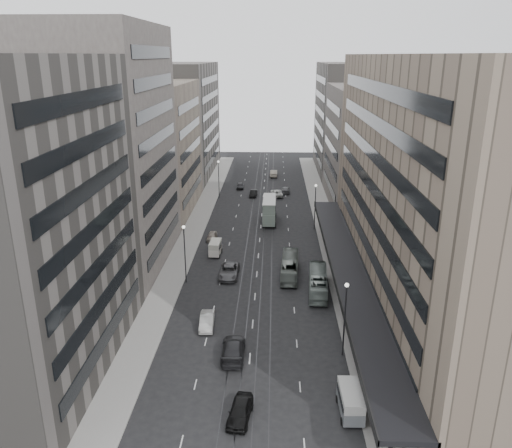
# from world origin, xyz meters

# --- Properties ---
(ground) EXTENTS (220.00, 220.00, 0.00)m
(ground) POSITION_xyz_m (0.00, 0.00, 0.00)
(ground) COLOR black
(ground) RESTS_ON ground
(sidewalk_right) EXTENTS (4.00, 125.00, 0.15)m
(sidewalk_right) POSITION_xyz_m (12.00, 37.50, 0.07)
(sidewalk_right) COLOR gray
(sidewalk_right) RESTS_ON ground
(sidewalk_left) EXTENTS (4.00, 125.00, 0.15)m
(sidewalk_left) POSITION_xyz_m (-12.00, 37.50, 0.07)
(sidewalk_left) COLOR gray
(sidewalk_left) RESTS_ON ground
(department_store) EXTENTS (19.20, 60.00, 30.00)m
(department_store) POSITION_xyz_m (21.45, 8.00, 14.95)
(department_store) COLOR #806F5D
(department_store) RESTS_ON ground
(building_right_mid) EXTENTS (15.00, 28.00, 24.00)m
(building_right_mid) POSITION_xyz_m (21.50, 52.00, 12.00)
(building_right_mid) COLOR #4E4844
(building_right_mid) RESTS_ON ground
(building_right_far) EXTENTS (15.00, 32.00, 28.00)m
(building_right_far) POSITION_xyz_m (21.50, 82.00, 14.00)
(building_right_far) COLOR #625D58
(building_right_far) RESTS_ON ground
(building_left_a) EXTENTS (15.00, 28.00, 30.00)m
(building_left_a) POSITION_xyz_m (-21.50, -8.00, 15.00)
(building_left_a) COLOR #625D58
(building_left_a) RESTS_ON ground
(building_left_b) EXTENTS (15.00, 26.00, 34.00)m
(building_left_b) POSITION_xyz_m (-21.50, 19.00, 17.00)
(building_left_b) COLOR #4E4844
(building_left_b) RESTS_ON ground
(building_left_c) EXTENTS (15.00, 28.00, 25.00)m
(building_left_c) POSITION_xyz_m (-21.50, 46.00, 12.50)
(building_left_c) COLOR slate
(building_left_c) RESTS_ON ground
(building_left_d) EXTENTS (15.00, 38.00, 28.00)m
(building_left_d) POSITION_xyz_m (-21.50, 79.00, 14.00)
(building_left_d) COLOR #625D58
(building_left_d) RESTS_ON ground
(lamp_right_near) EXTENTS (0.44, 0.44, 8.32)m
(lamp_right_near) POSITION_xyz_m (9.70, -5.00, 5.20)
(lamp_right_near) COLOR #262628
(lamp_right_near) RESTS_ON ground
(lamp_right_far) EXTENTS (0.44, 0.44, 8.32)m
(lamp_right_far) POSITION_xyz_m (9.70, 35.00, 5.20)
(lamp_right_far) COLOR #262628
(lamp_right_far) RESTS_ON ground
(lamp_left_near) EXTENTS (0.44, 0.44, 8.32)m
(lamp_left_near) POSITION_xyz_m (-9.70, 12.00, 5.20)
(lamp_left_near) COLOR #262628
(lamp_left_near) RESTS_ON ground
(lamp_left_far) EXTENTS (0.44, 0.44, 8.32)m
(lamp_left_far) POSITION_xyz_m (-9.70, 55.00, 5.20)
(lamp_left_far) COLOR #262628
(lamp_left_far) RESTS_ON ground
(bus_near) EXTENTS (2.94, 9.88, 2.72)m
(bus_near) POSITION_xyz_m (8.29, 9.76, 1.36)
(bus_near) COLOR gray
(bus_near) RESTS_ON ground
(bus_far) EXTENTS (2.80, 9.78, 2.69)m
(bus_far) POSITION_xyz_m (4.70, 14.81, 1.35)
(bus_far) COLOR slate
(bus_far) RESTS_ON ground
(double_decker) EXTENTS (2.62, 8.34, 4.55)m
(double_decker) POSITION_xyz_m (1.50, 38.65, 2.46)
(double_decker) COLOR gray
(double_decker) RESTS_ON ground
(vw_microbus) EXTENTS (2.10, 4.42, 2.36)m
(vw_microbus) POSITION_xyz_m (9.20, -14.00, 1.31)
(vw_microbus) COLOR #5B5F63
(vw_microbus) RESTS_ON ground
(panel_van) EXTENTS (1.91, 3.67, 2.27)m
(panel_van) POSITION_xyz_m (-6.77, 22.09, 1.25)
(panel_van) COLOR silver
(panel_van) RESTS_ON ground
(sedan_0) EXTENTS (2.46, 4.79, 1.56)m
(sedan_0) POSITION_xyz_m (-0.40, -15.03, 0.78)
(sedan_0) COLOR black
(sedan_0) RESTS_ON ground
(sedan_1) EXTENTS (1.81, 4.58, 1.48)m
(sedan_1) POSITION_xyz_m (-5.26, 0.23, 0.74)
(sedan_1) COLOR beige
(sedan_1) RESTS_ON ground
(sedan_2) EXTENTS (2.77, 5.78, 1.59)m
(sedan_2) POSITION_xyz_m (-3.93, 14.10, 0.80)
(sedan_2) COLOR #525254
(sedan_2) RESTS_ON ground
(sedan_3) EXTENTS (2.52, 5.97, 1.72)m
(sedan_3) POSITION_xyz_m (-1.75, -5.63, 0.86)
(sedan_3) COLOR black
(sedan_3) RESTS_ON ground
(sedan_4) EXTENTS (1.57, 3.88, 1.32)m
(sedan_4) POSITION_xyz_m (-8.10, 28.80, 0.66)
(sedan_4) COLOR gray
(sedan_4) RESTS_ON ground
(sedan_5) EXTENTS (1.67, 4.25, 1.38)m
(sedan_5) POSITION_xyz_m (-2.20, 56.57, 0.69)
(sedan_5) COLOR black
(sedan_5) RESTS_ON ground
(sedan_6) EXTENTS (2.82, 5.48, 1.48)m
(sedan_6) POSITION_xyz_m (2.95, 56.94, 0.74)
(sedan_6) COLOR silver
(sedan_6) RESTS_ON ground
(sedan_7) EXTENTS (1.89, 4.62, 1.34)m
(sedan_7) POSITION_xyz_m (5.00, 59.89, 0.67)
(sedan_7) COLOR #515153
(sedan_7) RESTS_ON ground
(sedan_8) EXTENTS (1.70, 4.01, 1.35)m
(sedan_8) POSITION_xyz_m (-5.59, 63.24, 0.68)
(sedan_8) COLOR #2B2B2E
(sedan_8) RESTS_ON ground
(sedan_9) EXTENTS (1.84, 5.19, 1.71)m
(sedan_9) POSITION_xyz_m (2.25, 75.92, 0.85)
(sedan_9) COLOR #A39987
(sedan_9) RESTS_ON ground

